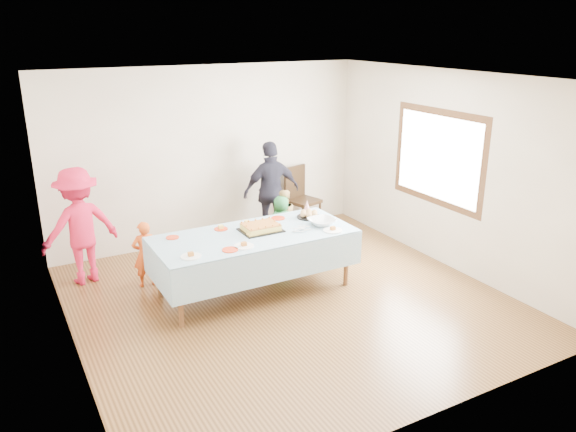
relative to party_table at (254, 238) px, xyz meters
name	(u,v)px	position (x,y,z in m)	size (l,w,h in m)	color
ground	(289,300)	(0.25, -0.45, -0.72)	(5.00, 5.00, 0.00)	#4D3016
room_walls	(293,160)	(0.31, -0.44, 1.05)	(5.04, 5.04, 2.72)	#BCAF9A
party_table	(254,238)	(0.00, 0.00, 0.00)	(2.50, 1.10, 0.78)	brown
birthday_cake	(261,228)	(0.13, 0.06, 0.10)	(0.51, 0.39, 0.09)	black
rolls_tray	(309,215)	(0.92, 0.21, 0.10)	(0.33, 0.33, 0.10)	black
punch_bowl	(322,222)	(0.92, -0.13, 0.10)	(0.34, 0.34, 0.08)	silver
party_hat	(307,206)	(1.03, 0.43, 0.14)	(0.10, 0.10, 0.17)	white
fork_pile	(301,228)	(0.56, -0.19, 0.09)	(0.24, 0.18, 0.07)	white
plate_red_far_a	(172,237)	(-0.93, 0.35, 0.06)	(0.16, 0.16, 0.01)	red
plate_red_far_b	(221,229)	(-0.30, 0.35, 0.06)	(0.17, 0.17, 0.01)	red
plate_red_far_c	(247,224)	(0.07, 0.34, 0.06)	(0.18, 0.18, 0.01)	red
plate_red_far_d	(278,218)	(0.54, 0.37, 0.06)	(0.19, 0.19, 0.01)	red
plate_red_near	(230,250)	(-0.47, -0.35, 0.06)	(0.19, 0.19, 0.01)	red
plate_white_left	(191,256)	(-0.93, -0.32, 0.06)	(0.23, 0.23, 0.01)	white
plate_white_mid	(244,246)	(-0.29, -0.33, 0.06)	(0.24, 0.24, 0.01)	white
plate_white_right	(333,230)	(0.92, -0.38, 0.06)	(0.24, 0.24, 0.01)	white
dining_chair	(300,194)	(1.70, 1.79, -0.14)	(0.56, 0.56, 1.05)	black
toddler_left	(145,254)	(-1.17, 0.83, -0.28)	(0.32, 0.21, 0.88)	#E1551C
toddler_mid	(281,223)	(0.97, 1.10, -0.31)	(0.41, 0.27, 0.84)	#246E37
toddler_right	(283,218)	(1.06, 1.19, -0.28)	(0.44, 0.34, 0.90)	tan
adult_left	(80,226)	(-1.85, 1.35, 0.05)	(1.00, 0.58, 1.55)	red
adult_right	(271,191)	(1.05, 1.56, 0.06)	(0.92, 0.38, 1.57)	#242331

